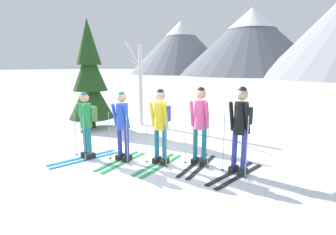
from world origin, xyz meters
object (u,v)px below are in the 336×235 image
(birch_tree_tall, at_px, (140,84))
(pine_tree_near, at_px, (90,79))
(skier_in_blue, at_px, (122,124))
(skier_in_black, at_px, (241,125))
(skier_in_green, at_px, (86,122))
(skier_in_pink, at_px, (200,122))
(skier_in_yellow, at_px, (161,122))

(birch_tree_tall, bearing_deg, pine_tree_near, -133.23)
(skier_in_blue, height_order, skier_in_black, skier_in_black)
(skier_in_green, relative_size, skier_in_pink, 0.97)
(skier_in_blue, xyz_separation_m, skier_in_pink, (1.69, 0.71, 0.09))
(skier_in_pink, xyz_separation_m, birch_tree_tall, (-3.72, 2.71, 0.59))
(skier_in_black, bearing_deg, skier_in_blue, -165.46)
(pine_tree_near, xyz_separation_m, birch_tree_tall, (1.27, 1.35, -0.20))
(skier_in_pink, height_order, skier_in_black, skier_in_black)
(pine_tree_near, distance_m, birch_tree_tall, 1.86)
(skier_in_yellow, bearing_deg, skier_in_blue, -161.11)
(birch_tree_tall, bearing_deg, skier_in_blue, -59.27)
(skier_in_pink, relative_size, birch_tree_tall, 0.58)
(skier_in_blue, bearing_deg, skier_in_green, -160.61)
(skier_in_green, relative_size, skier_in_yellow, 0.99)
(skier_in_blue, bearing_deg, skier_in_pink, 22.90)
(skier_in_pink, bearing_deg, skier_in_green, -158.28)
(skier_in_blue, xyz_separation_m, pine_tree_near, (-3.30, 2.07, 0.87))
(skier_in_green, distance_m, pine_tree_near, 3.51)
(skier_in_blue, xyz_separation_m, birch_tree_tall, (-2.03, 3.42, 0.67))
(skier_in_green, bearing_deg, skier_in_blue, 19.39)
(skier_in_green, xyz_separation_m, pine_tree_near, (-2.43, 2.38, 0.87))
(skier_in_yellow, bearing_deg, skier_in_pink, 27.12)
(skier_in_green, bearing_deg, skier_in_yellow, 19.14)
(skier_in_pink, bearing_deg, pine_tree_near, 164.75)
(skier_in_black, height_order, pine_tree_near, pine_tree_near)
(skier_in_green, xyz_separation_m, birch_tree_tall, (-1.16, 3.73, 0.67))
(skier_in_blue, distance_m, skier_in_pink, 1.83)
(skier_in_blue, distance_m, birch_tree_tall, 4.04)
(skier_in_green, height_order, skier_in_pink, skier_in_pink)
(skier_in_yellow, xyz_separation_m, pine_tree_near, (-4.19, 1.77, 0.80))
(birch_tree_tall, bearing_deg, skier_in_green, -72.76)
(skier_in_blue, bearing_deg, pine_tree_near, 147.87)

